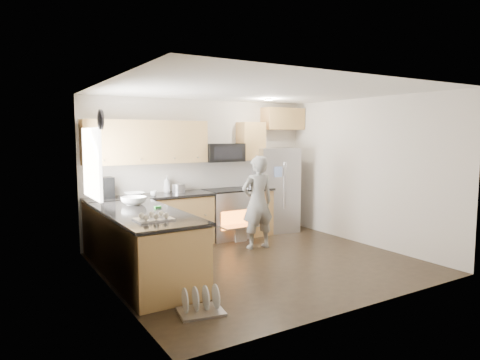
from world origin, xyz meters
TOP-DOWN VIEW (x-y plane):
  - ground at (0.00, 0.00)m, footprint 4.50×4.50m
  - room_shell at (-0.04, 0.02)m, footprint 4.54×4.04m
  - back_cabinet_run at (-0.59, 1.75)m, footprint 4.45×0.64m
  - peninsula at (-1.75, 0.25)m, footprint 0.96×2.36m
  - stove_range at (0.35, 1.69)m, footprint 0.76×0.97m
  - refrigerator at (1.50, 1.70)m, footprint 0.93×0.78m
  - person at (0.45, 0.77)m, footprint 0.62×0.43m
  - dish_rack at (-1.60, -1.17)m, footprint 0.55×0.47m

SIDE VIEW (x-z plane):
  - ground at x=0.00m, z-range 0.00..0.00m
  - dish_rack at x=-1.60m, z-range -0.07..0.23m
  - peninsula at x=-1.75m, z-range -0.06..0.99m
  - stove_range at x=0.35m, z-range -0.22..1.57m
  - person at x=0.45m, z-range 0.00..1.60m
  - refrigerator at x=1.50m, z-range 0.00..1.69m
  - back_cabinet_run at x=-0.59m, z-range -0.29..2.21m
  - room_shell at x=-0.04m, z-range 0.36..2.98m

